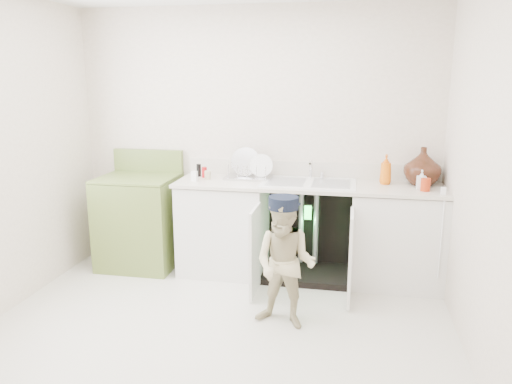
% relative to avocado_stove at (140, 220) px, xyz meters
% --- Properties ---
extents(ground, '(3.50, 3.50, 0.00)m').
position_rel_avocado_stove_xyz_m(ground, '(1.11, -1.18, -0.46)').
color(ground, beige).
rests_on(ground, ground).
extents(room_shell, '(6.00, 5.50, 1.26)m').
position_rel_avocado_stove_xyz_m(room_shell, '(1.11, -1.18, 0.79)').
color(room_shell, silver).
rests_on(room_shell, ground).
extents(counter_run, '(2.44, 1.02, 1.24)m').
position_rel_avocado_stove_xyz_m(counter_run, '(1.69, 0.03, 0.01)').
color(counter_run, silver).
rests_on(counter_run, ground).
extents(avocado_stove, '(0.72, 0.65, 1.13)m').
position_rel_avocado_stove_xyz_m(avocado_stove, '(0.00, 0.00, 0.00)').
color(avocado_stove, olive).
rests_on(avocado_stove, ground).
extents(repair_worker, '(0.55, 0.89, 1.00)m').
position_rel_avocado_stove_xyz_m(repair_worker, '(1.58, -0.97, 0.04)').
color(repair_worker, '#C9B690').
rests_on(repair_worker, ground).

